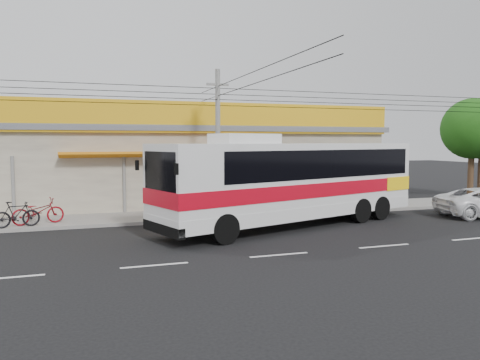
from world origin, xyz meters
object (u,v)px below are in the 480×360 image
object	(u,v)px
coach_bus	(297,177)
motorbike_red	(38,211)
tree_near	(475,131)
utility_pole	(218,96)
motorbike_dark	(16,214)

from	to	relation	value
coach_bus	motorbike_red	size ratio (longest dim) A/B	6.21
tree_near	utility_pole	bearing A→B (deg)	-171.77
coach_bus	tree_near	world-z (taller)	tree_near
motorbike_dark	coach_bus	bearing A→B (deg)	-113.80
utility_pole	motorbike_red	bearing A→B (deg)	177.80
motorbike_red	tree_near	distance (m)	26.06
utility_pole	tree_near	size ratio (longest dim) A/B	5.28
utility_pole	motorbike_dark	bearing A→B (deg)	-178.53
motorbike_red	motorbike_dark	bearing A→B (deg)	107.43
motorbike_dark	tree_near	bearing A→B (deg)	-95.34
utility_pole	tree_near	world-z (taller)	utility_pole
motorbike_dark	utility_pole	bearing A→B (deg)	-99.91
motorbike_dark	utility_pole	size ratio (longest dim) A/B	0.05
motorbike_dark	tree_near	distance (m)	26.87
utility_pole	tree_near	bearing A→B (deg)	8.23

